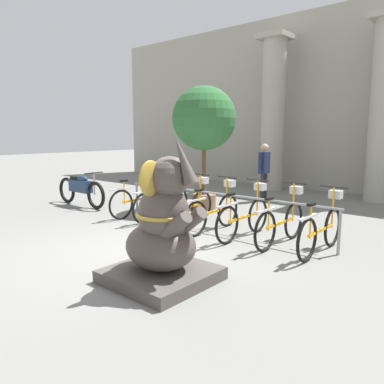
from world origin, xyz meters
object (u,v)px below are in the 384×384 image
object	(u,v)px
bicycle_5	(281,222)
potted_tree	(204,121)
bicycle_0	(140,198)
bicycle_1	(163,202)
bicycle_3	(214,211)
person_pedestrian	(264,167)
elephant_statue	(163,234)
motorcycle	(81,189)
bicycle_4	(245,216)
bicycle_2	(187,206)
bicycle_6	(322,229)

from	to	relation	value
bicycle_5	potted_tree	world-z (taller)	potted_tree
bicycle_0	bicycle_1	bearing A→B (deg)	3.52
bicycle_3	person_pedestrian	xyz separation A→B (m)	(-0.94, 3.61, 0.57)
person_pedestrian	bicycle_3	bearing A→B (deg)	-75.44
elephant_statue	motorcycle	distance (m)	5.85
bicycle_4	potted_tree	distance (m)	3.35
bicycle_3	potted_tree	bearing A→B (deg)	133.86
bicycle_1	bicycle_3	world-z (taller)	same
bicycle_2	bicycle_6	world-z (taller)	same
bicycle_0	motorcycle	bearing A→B (deg)	-173.68
bicycle_1	motorcycle	world-z (taller)	bicycle_1
bicycle_3	motorcycle	world-z (taller)	bicycle_3
bicycle_2	bicycle_3	distance (m)	0.73
bicycle_3	bicycle_6	world-z (taller)	same
elephant_statue	motorcycle	size ratio (longest dim) A/B	0.94
bicycle_5	person_pedestrian	distance (m)	4.34
bicycle_1	bicycle_6	world-z (taller)	same
bicycle_0	motorcycle	distance (m)	2.12
bicycle_2	bicycle_4	distance (m)	1.47
bicycle_1	elephant_statue	world-z (taller)	elephant_statue
bicycle_1	bicycle_3	xyz separation A→B (m)	(1.47, -0.03, 0.00)
bicycle_2	bicycle_1	bearing A→B (deg)	179.38
bicycle_6	person_pedestrian	distance (m)	4.81
bicycle_1	potted_tree	size ratio (longest dim) A/B	0.56
bicycle_2	potted_tree	distance (m)	2.56
bicycle_3	bicycle_0	bearing A→B (deg)	-179.70
bicycle_2	bicycle_3	size ratio (longest dim) A/B	1.00
motorcycle	potted_tree	bearing A→B (deg)	34.16
bicycle_5	elephant_statue	size ratio (longest dim) A/B	0.89
bicycle_4	person_pedestrian	world-z (taller)	person_pedestrian
bicycle_0	potted_tree	world-z (taller)	potted_tree
bicycle_0	bicycle_2	bearing A→B (deg)	1.45
bicycle_0	person_pedestrian	bearing A→B (deg)	70.80
bicycle_0	bicycle_5	bearing A→B (deg)	0.79
bicycle_2	potted_tree	xyz separation A→B (m)	(-0.82, 1.59, 1.83)
bicycle_1	person_pedestrian	bearing A→B (deg)	81.60
bicycle_2	bicycle_0	bearing A→B (deg)	-178.55
motorcycle	person_pedestrian	bearing A→B (deg)	48.88
elephant_statue	bicycle_5	bearing A→B (deg)	81.59
bicycle_2	potted_tree	size ratio (longest dim) A/B	0.56
bicycle_6	motorcycle	bearing A→B (deg)	-177.76
bicycle_2	bicycle_5	bearing A→B (deg)	0.35
bicycle_3	elephant_statue	distance (m)	2.75
elephant_statue	bicycle_2	bearing A→B (deg)	125.66
bicycle_4	bicycle_5	size ratio (longest dim) A/B	1.00
bicycle_0	bicycle_2	world-z (taller)	same
person_pedestrian	potted_tree	bearing A→B (deg)	-107.25
bicycle_0	bicycle_2	distance (m)	1.47
bicycle_2	person_pedestrian	world-z (taller)	person_pedestrian
bicycle_2	person_pedestrian	bearing A→B (deg)	93.27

